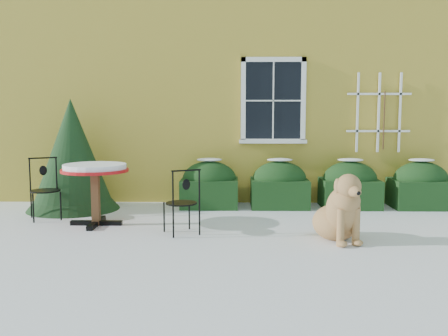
{
  "coord_description": "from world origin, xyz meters",
  "views": [
    {
      "loc": [
        0.14,
        -6.62,
        1.74
      ],
      "look_at": [
        0.0,
        1.0,
        0.9
      ],
      "focal_mm": 40.0,
      "sensor_mm": 36.0,
      "label": 1
    }
  ],
  "objects_px": {
    "evergreen_shrub": "(72,165)",
    "patio_chair_far": "(45,188)",
    "dog": "(340,213)",
    "bistro_table": "(95,174)",
    "patio_chair_near": "(182,201)"
  },
  "relations": [
    {
      "from": "patio_chair_far",
      "to": "dog",
      "type": "xyz_separation_m",
      "value": [
        4.57,
        -1.39,
        -0.11
      ]
    },
    {
      "from": "evergreen_shrub",
      "to": "dog",
      "type": "xyz_separation_m",
      "value": [
        4.36,
        -2.19,
        -0.41
      ]
    },
    {
      "from": "evergreen_shrub",
      "to": "patio_chair_far",
      "type": "relative_size",
      "value": 1.98
    },
    {
      "from": "evergreen_shrub",
      "to": "dog",
      "type": "relative_size",
      "value": 1.83
    },
    {
      "from": "patio_chair_far",
      "to": "dog",
      "type": "distance_m",
      "value": 4.77
    },
    {
      "from": "bistro_table",
      "to": "patio_chair_near",
      "type": "height_order",
      "value": "bistro_table"
    },
    {
      "from": "evergreen_shrub",
      "to": "patio_chair_far",
      "type": "bearing_deg",
      "value": -104.36
    },
    {
      "from": "evergreen_shrub",
      "to": "patio_chair_near",
      "type": "xyz_separation_m",
      "value": [
        2.17,
        -1.83,
        -0.33
      ]
    },
    {
      "from": "bistro_table",
      "to": "dog",
      "type": "xyz_separation_m",
      "value": [
        3.6,
        -0.91,
        -0.41
      ]
    },
    {
      "from": "dog",
      "to": "bistro_table",
      "type": "bearing_deg",
      "value": 150.46
    },
    {
      "from": "patio_chair_far",
      "to": "bistro_table",
      "type": "bearing_deg",
      "value": -52.53
    },
    {
      "from": "bistro_table",
      "to": "dog",
      "type": "distance_m",
      "value": 3.73
    },
    {
      "from": "patio_chair_near",
      "to": "dog",
      "type": "bearing_deg",
      "value": 144.04
    },
    {
      "from": "bistro_table",
      "to": "patio_chair_far",
      "type": "bearing_deg",
      "value": 153.99
    },
    {
      "from": "bistro_table",
      "to": "dog",
      "type": "relative_size",
      "value": 0.95
    }
  ]
}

